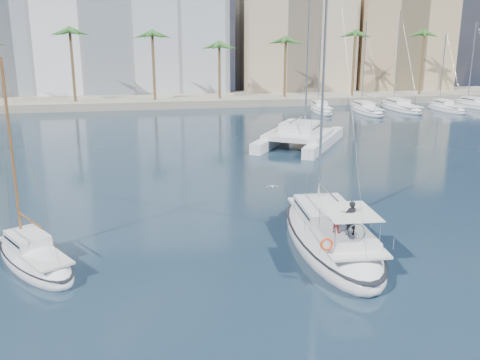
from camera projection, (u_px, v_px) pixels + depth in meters
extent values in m
plane|color=black|center=(255.00, 230.00, 32.92)|extent=(160.00, 160.00, 0.00)
cube|color=gray|center=(182.00, 100.00, 90.58)|extent=(120.00, 14.00, 1.20)
cube|color=white|center=(108.00, 19.00, 96.30)|extent=(42.00, 16.00, 28.00)
cube|color=tan|center=(294.00, 41.00, 100.36)|extent=(20.00, 14.00, 20.00)
cube|color=tan|center=(397.00, 47.00, 102.16)|extent=(18.00, 12.00, 18.00)
cylinder|color=brown|center=(183.00, 74.00, 85.54)|extent=(0.44, 0.44, 10.50)
sphere|color=#2B5F23|center=(182.00, 40.00, 84.13)|extent=(3.60, 3.60, 3.60)
cylinder|color=brown|center=(382.00, 71.00, 91.37)|extent=(0.44, 0.44, 10.50)
sphere|color=#2B5F23|center=(384.00, 39.00, 89.96)|extent=(3.60, 3.60, 3.60)
ellipsoid|color=white|center=(330.00, 239.00, 30.36)|extent=(4.86, 13.34, 2.73)
ellipsoid|color=black|center=(331.00, 233.00, 30.26)|extent=(4.90, 13.47, 0.18)
cube|color=silver|center=(333.00, 224.00, 29.84)|extent=(3.48, 10.00, 0.12)
cube|color=silver|center=(325.00, 209.00, 31.19)|extent=(3.03, 4.44, 0.60)
cube|color=black|center=(325.00, 209.00, 31.19)|extent=(3.03, 3.93, 0.14)
cylinder|color=#B7BABF|center=(324.00, 62.00, 30.41)|extent=(0.15, 0.15, 17.23)
cylinder|color=#B7BABF|center=(332.00, 195.00, 29.78)|extent=(0.38, 5.31, 0.11)
cube|color=silver|center=(347.00, 236.00, 27.36)|extent=(2.66, 3.41, 0.36)
cube|color=silver|center=(349.00, 212.00, 26.87)|extent=(2.66, 3.41, 0.04)
torus|color=silver|center=(356.00, 233.00, 25.97)|extent=(0.96, 0.11, 0.96)
torus|color=red|center=(327.00, 244.00, 25.37)|extent=(0.64, 0.23, 0.64)
imported|color=black|center=(351.00, 218.00, 26.82)|extent=(0.72, 0.53, 1.81)
imported|color=#AB241A|center=(336.00, 221.00, 27.29)|extent=(0.72, 0.70, 1.17)
ellipsoid|color=white|center=(35.00, 261.00, 27.77)|extent=(6.10, 7.90, 1.82)
ellipsoid|color=black|center=(35.00, 257.00, 27.70)|extent=(6.16, 7.97, 0.18)
cube|color=silver|center=(35.00, 250.00, 27.48)|extent=(4.50, 5.88, 0.12)
cube|color=silver|center=(28.00, 239.00, 28.03)|extent=(2.72, 3.02, 0.60)
cube|color=black|center=(28.00, 238.00, 28.02)|extent=(2.58, 2.77, 0.14)
cylinder|color=brown|center=(12.00, 152.00, 27.47)|extent=(0.15, 0.15, 9.59)
cylinder|color=brown|center=(30.00, 220.00, 27.22)|extent=(1.72, 2.74, 0.11)
cube|color=white|center=(276.00, 138.00, 58.36)|extent=(8.09, 11.65, 1.10)
cube|color=white|center=(324.00, 142.00, 56.39)|extent=(8.09, 11.65, 1.10)
cube|color=silver|center=(298.00, 134.00, 56.60)|extent=(8.89, 9.27, 0.50)
cube|color=silver|center=(300.00, 127.00, 56.99)|extent=(5.15, 5.25, 1.00)
cube|color=black|center=(300.00, 126.00, 56.98)|extent=(4.88, 4.82, 0.18)
cylinder|color=#B7BABF|center=(308.00, 47.00, 56.53)|extent=(0.18, 0.18, 17.45)
ellipsoid|color=silver|center=(272.00, 187.00, 38.75)|extent=(0.19, 0.37, 0.17)
sphere|color=silver|center=(272.00, 186.00, 38.91)|extent=(0.10, 0.10, 0.10)
cube|color=gray|center=(269.00, 186.00, 38.69)|extent=(0.42, 0.15, 0.10)
cube|color=gray|center=(276.00, 186.00, 38.78)|extent=(0.42, 0.15, 0.10)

